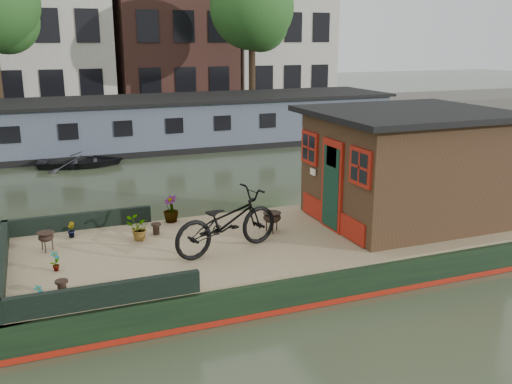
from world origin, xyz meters
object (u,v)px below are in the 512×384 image
object	(u,v)px
brazier_front	(272,222)
dinghy	(81,158)
cabin	(405,165)
potted_plant_a	(55,261)
bicycle	(227,222)
brazier_rear	(46,242)

from	to	relation	value
brazier_front	dinghy	xyz separation A→B (m)	(-2.89, 11.04, -0.54)
cabin	potted_plant_a	xyz separation A→B (m)	(-7.26, -0.25, -1.04)
cabin	potted_plant_a	size ratio (longest dim) A/B	10.84
cabin	dinghy	bearing A→B (deg)	117.45
dinghy	cabin	bearing A→B (deg)	-145.56
cabin	potted_plant_a	distance (m)	7.34
bicycle	brazier_front	size ratio (longest dim) A/B	5.19
bicycle	brazier_front	distance (m)	1.45
brazier_front	dinghy	size ratio (longest dim) A/B	0.14
cabin	brazier_rear	size ratio (longest dim) A/B	10.74
bicycle	brazier_front	world-z (taller)	bicycle
cabin	dinghy	distance (m)	12.85
bicycle	potted_plant_a	world-z (taller)	bicycle
potted_plant_a	brazier_rear	size ratio (longest dim) A/B	0.99
dinghy	potted_plant_a	bearing A→B (deg)	-179.79
brazier_rear	dinghy	bearing A→B (deg)	81.94
potted_plant_a	brazier_rear	distance (m)	1.08
brazier_rear	cabin	bearing A→B (deg)	-6.38
cabin	brazier_front	world-z (taller)	cabin
brazier_front	dinghy	world-z (taller)	brazier_front
cabin	bicycle	distance (m)	4.28
potted_plant_a	brazier_front	bearing A→B (deg)	7.07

